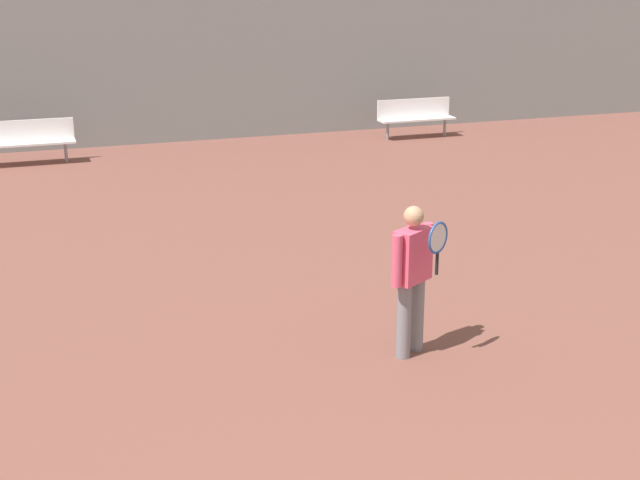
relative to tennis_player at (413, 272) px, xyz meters
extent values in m
cylinder|color=slate|center=(-0.10, -0.05, -0.48)|extent=(0.14, 0.14, 0.77)
cylinder|color=slate|center=(0.09, 0.07, -0.48)|extent=(0.14, 0.14, 0.77)
cube|color=#DB4C6B|center=(0.00, 0.01, 0.17)|extent=(0.46, 0.38, 0.53)
cylinder|color=#DB4C6B|center=(-0.22, -0.12, 0.18)|extent=(0.10, 0.10, 0.51)
cylinder|color=#DB4C6B|center=(0.22, 0.14, 0.18)|extent=(0.10, 0.10, 0.51)
sphere|color=tan|center=(0.00, 0.01, 0.56)|extent=(0.20, 0.20, 0.20)
cylinder|color=black|center=(0.14, -0.23, 0.15)|extent=(0.03, 0.03, 0.22)
torus|color=#28519E|center=(0.14, -0.23, 0.40)|extent=(0.28, 0.18, 0.31)
cylinder|color=silver|center=(0.14, -0.23, 0.40)|extent=(0.23, 0.14, 0.27)
cube|color=white|center=(4.81, 10.12, -0.45)|extent=(1.71, 0.40, 0.04)
cylinder|color=gray|center=(4.13, 10.12, -0.67)|extent=(0.06, 0.06, 0.39)
cylinder|color=gray|center=(5.49, 10.12, -0.67)|extent=(0.06, 0.06, 0.39)
cube|color=white|center=(4.81, 10.30, -0.23)|extent=(1.71, 0.04, 0.40)
cube|color=white|center=(-3.37, 10.12, -0.45)|extent=(1.94, 0.40, 0.04)
cylinder|color=gray|center=(-2.60, 10.12, -0.67)|extent=(0.06, 0.06, 0.39)
cube|color=white|center=(-3.37, 10.30, -0.23)|extent=(1.94, 0.04, 0.40)
cube|color=gray|center=(-1.05, 11.43, 0.80)|extent=(33.13, 0.06, 3.33)
cylinder|color=brown|center=(7.28, 14.98, 0.39)|extent=(0.35, 0.35, 2.51)
camera|label=1|loc=(-3.51, -7.35, 2.89)|focal=50.00mm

